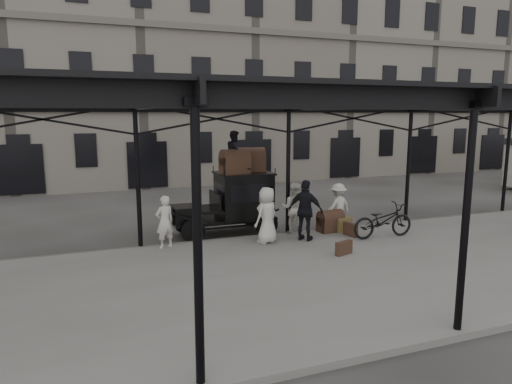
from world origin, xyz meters
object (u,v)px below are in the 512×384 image
bicycle (383,221)px  steamer_trunk_roof_near (235,163)px  taxi (235,200)px  steamer_trunk_platform (330,222)px  porter_official (306,211)px  porter_left (165,222)px

bicycle → steamer_trunk_roof_near: size_ratio=2.27×
taxi → steamer_trunk_platform: size_ratio=4.19×
porter_official → taxi: bearing=-4.3°
porter_left → bicycle: porter_left is taller
porter_left → porter_official: (4.39, -0.76, 0.18)m
porter_official → steamer_trunk_roof_near: (-1.76, 1.93, 1.39)m
bicycle → steamer_trunk_roof_near: (-4.32, 2.51, 1.81)m
steamer_trunk_platform → steamer_trunk_roof_near: bearing=151.7°
porter_official → steamer_trunk_platform: porter_official is taller
porter_left → bicycle: (6.95, -1.34, -0.24)m
porter_official → steamer_trunk_platform: bearing=-103.3°
steamer_trunk_roof_near → steamer_trunk_platform: 3.91m
porter_left → steamer_trunk_roof_near: steamer_trunk_roof_near is taller
porter_official → steamer_trunk_roof_near: 2.96m
taxi → bicycle: (4.23, -2.76, -0.48)m
porter_official → bicycle: 2.66m
taxi → steamer_trunk_platform: 3.43m
taxi → porter_official: (1.68, -2.18, -0.06)m
steamer_trunk_platform → bicycle: bearing=-54.3°
porter_left → steamer_trunk_platform: bearing=159.5°
bicycle → steamer_trunk_platform: size_ratio=2.51×
taxi → porter_left: (-2.71, -1.42, -0.24)m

